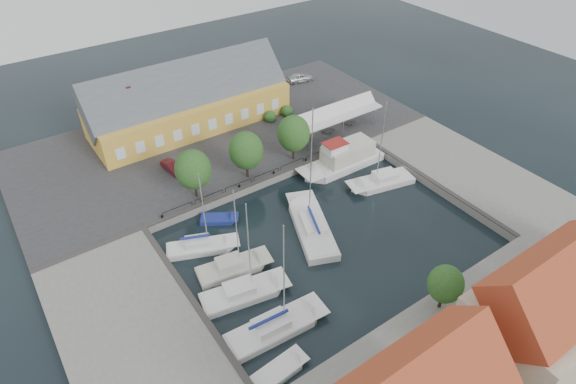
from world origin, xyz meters
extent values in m
plane|color=black|center=(0.00, 0.00, 0.00)|extent=(140.00, 140.00, 0.00)
cube|color=#2D2D30|center=(0.00, 23.00, 0.50)|extent=(56.00, 26.00, 1.00)
cube|color=slate|center=(-22.00, -2.00, 0.50)|extent=(12.00, 24.00, 1.00)
cube|color=slate|center=(22.00, -2.00, 0.50)|extent=(12.00, 24.00, 1.00)
cube|color=slate|center=(0.00, -21.00, 0.50)|extent=(56.00, 14.00, 1.00)
cube|color=#383533|center=(0.00, 10.30, 1.06)|extent=(56.00, 0.60, 0.12)
cube|color=#383533|center=(-16.30, -2.00, 1.06)|extent=(0.60, 24.00, 0.12)
cube|color=#383533|center=(16.30, -2.00, 1.06)|extent=(0.60, 24.00, 0.12)
cylinder|color=black|center=(-14.00, 10.60, 1.20)|extent=(0.24, 0.24, 0.40)
cylinder|color=black|center=(-9.00, 10.60, 1.20)|extent=(0.24, 0.24, 0.40)
cylinder|color=black|center=(-4.00, 10.60, 1.20)|extent=(0.24, 0.24, 0.40)
cylinder|color=black|center=(1.00, 10.60, 1.20)|extent=(0.24, 0.24, 0.40)
cylinder|color=black|center=(6.00, 10.60, 1.20)|extent=(0.24, 0.24, 0.40)
cylinder|color=black|center=(11.00, 10.60, 1.20)|extent=(0.24, 0.24, 0.40)
cylinder|color=black|center=(16.00, 10.60, 1.20)|extent=(0.24, 0.24, 0.40)
cube|color=gold|center=(-2.00, 28.00, 3.25)|extent=(28.00, 10.00, 4.50)
cube|color=#474C51|center=(-2.00, 28.00, 6.75)|extent=(28.56, 7.60, 7.60)
cube|color=gold|center=(-12.00, 34.00, 2.75)|extent=(6.00, 6.00, 3.50)
cube|color=brown|center=(-10.00, 28.00, 8.60)|extent=(0.60, 0.60, 1.20)
cube|color=silver|center=(14.00, 14.50, 3.70)|extent=(14.00, 4.00, 0.25)
cylinder|color=silver|center=(8.00, 12.70, 2.35)|extent=(0.10, 0.10, 2.70)
cylinder|color=silver|center=(8.00, 16.30, 2.35)|extent=(0.10, 0.10, 2.70)
cylinder|color=silver|center=(14.00, 12.70, 2.35)|extent=(0.10, 0.10, 2.70)
cylinder|color=silver|center=(14.00, 16.30, 2.35)|extent=(0.10, 0.10, 2.70)
cylinder|color=silver|center=(20.00, 12.70, 2.35)|extent=(0.10, 0.10, 2.70)
cylinder|color=silver|center=(20.00, 16.30, 2.35)|extent=(0.10, 0.10, 2.70)
cylinder|color=black|center=(-9.00, 12.00, 2.05)|extent=(0.30, 0.30, 2.10)
ellipsoid|color=#1D4117|center=(-9.00, 12.00, 4.88)|extent=(4.20, 4.20, 4.83)
cylinder|color=black|center=(-2.00, 12.00, 2.05)|extent=(0.30, 0.30, 2.10)
ellipsoid|color=#1D4117|center=(-2.00, 12.00, 4.88)|extent=(4.20, 4.20, 4.83)
cylinder|color=black|center=(5.00, 12.00, 2.05)|extent=(0.30, 0.30, 2.10)
ellipsoid|color=#1D4117|center=(5.00, 12.00, 4.88)|extent=(4.20, 4.20, 4.83)
imported|color=#B8BDC1|center=(19.56, 30.68, 1.76)|extent=(4.69, 2.57, 1.51)
imported|color=#531319|center=(-9.25, 18.51, 1.61)|extent=(1.79, 3.83, 1.22)
cube|color=white|center=(-0.95, -0.29, 0.15)|extent=(6.59, 9.80, 1.50)
cube|color=white|center=(-0.52, 0.78, 0.94)|extent=(7.14, 11.46, 0.08)
cube|color=white|center=(-0.86, -0.08, 1.40)|extent=(3.53, 4.28, 0.90)
cylinder|color=silver|center=(-0.27, 1.42, 7.79)|extent=(0.12, 0.12, 13.77)
cube|color=navy|center=(-0.95, -0.29, 2.15)|extent=(1.90, 4.35, 0.22)
cube|color=white|center=(10.89, 8.03, 0.10)|extent=(9.98, 3.87, 1.80)
cube|color=white|center=(9.65, 8.05, 1.04)|extent=(11.96, 3.75, 0.08)
cube|color=beige|center=(10.89, 8.03, 2.10)|extent=(6.87, 3.26, 2.20)
cube|color=white|center=(8.65, 8.06, 3.50)|extent=(2.76, 2.09, 1.20)
cube|color=maroon|center=(8.65, 8.06, 4.15)|extent=(3.01, 2.20, 0.10)
cube|color=white|center=(12.26, 2.13, 0.05)|extent=(7.48, 4.40, 1.30)
cube|color=white|center=(11.41, 2.32, 0.74)|extent=(8.82, 4.58, 0.08)
cube|color=white|center=(12.09, 2.17, 1.20)|extent=(3.17, 2.57, 0.90)
cylinder|color=silver|center=(10.89, 2.44, 6.17)|extent=(0.12, 0.12, 10.95)
cube|color=white|center=(-12.67, 4.73, 0.05)|extent=(6.66, 4.47, 1.30)
cube|color=white|center=(-11.95, 4.44, 0.74)|extent=(7.78, 4.86, 0.08)
cube|color=white|center=(-12.53, 4.67, 1.20)|extent=(2.90, 2.37, 0.90)
cylinder|color=silver|center=(-11.51, 4.26, 5.27)|extent=(0.12, 0.12, 9.14)
cube|color=navy|center=(-12.67, 4.73, 1.95)|extent=(2.98, 1.39, 0.22)
cube|color=beige|center=(-11.41, 0.14, 0.05)|extent=(6.63, 3.74, 1.30)
cube|color=beige|center=(-10.64, 0.01, 0.74)|extent=(7.84, 3.85, 0.08)
cube|color=beige|center=(-11.26, 0.11, 1.20)|extent=(2.78, 2.24, 0.90)
cylinder|color=silver|center=(-10.18, -0.07, 5.39)|extent=(0.12, 0.12, 9.38)
cube|color=white|center=(-12.26, -3.32, 0.05)|extent=(7.48, 4.12, 1.30)
cube|color=white|center=(-11.39, -3.48, 0.74)|extent=(8.85, 4.27, 0.08)
cube|color=white|center=(-12.09, -3.35, 1.20)|extent=(3.14, 2.44, 0.90)
cylinder|color=silver|center=(-10.87, -3.58, 5.95)|extent=(0.12, 0.12, 10.50)
cube|color=white|center=(-12.00, -8.43, 0.05)|extent=(8.00, 3.49, 1.30)
cube|color=white|center=(-11.03, -8.49, 0.74)|extent=(9.55, 3.47, 0.08)
cube|color=white|center=(-11.81, -8.44, 1.20)|extent=(3.25, 2.23, 0.90)
cylinder|color=silver|center=(-10.44, -8.53, 6.45)|extent=(0.12, 0.12, 11.50)
cube|color=navy|center=(-12.00, -8.43, 1.95)|extent=(3.92, 0.47, 0.22)
cube|color=white|center=(-13.84, -12.18, 0.05)|extent=(4.31, 2.30, 0.90)
cube|color=white|center=(-13.32, -12.14, 0.54)|extent=(5.14, 2.28, 0.08)
cube|color=navy|center=(-8.72, 7.88, 0.05)|extent=(3.94, 3.38, 0.80)
cube|color=navy|center=(-8.34, 7.64, 0.49)|extent=(4.51, 3.69, 0.08)
cube|color=brown|center=(-7.80, -23.00, 10.80)|extent=(0.60, 0.60, 0.80)
cube|color=beige|center=(4.00, -23.00, 4.75)|extent=(12.00, 8.00, 7.50)
cube|color=#A94A24|center=(4.00, -23.00, 9.75)|extent=(12.36, 6.50, 6.50)
cube|color=brown|center=(1.00, -23.00, 11.40)|extent=(0.70, 0.70, 1.00)
camera|label=1|loc=(-25.54, -30.98, 36.40)|focal=30.00mm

